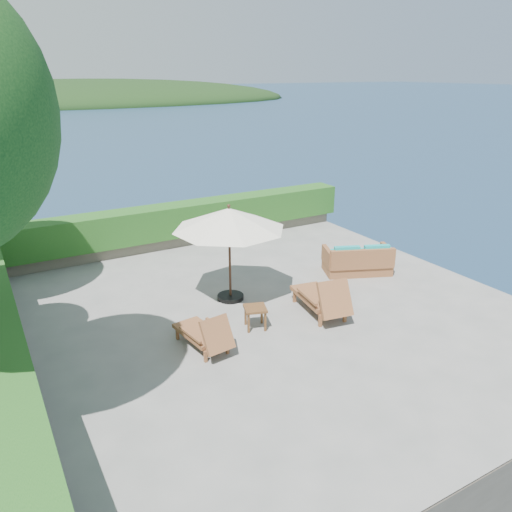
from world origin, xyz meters
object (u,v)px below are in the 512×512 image
lounge_right (323,298)px  side_table (255,311)px  patio_umbrella (229,220)px  wicker_loveseat (358,261)px  lounge_left (205,333)px

lounge_right → side_table: 1.70m
patio_umbrella → wicker_loveseat: (3.90, -0.27, -1.72)m
patio_umbrella → side_table: 2.32m
lounge_left → patio_umbrella: bearing=43.0°
wicker_loveseat → lounge_right: bearing=-124.3°
lounge_left → wicker_loveseat: wicker_loveseat is taller
lounge_left → wicker_loveseat: bearing=8.9°
patio_umbrella → side_table: size_ratio=5.46×
lounge_right → side_table: bearing=-178.5°
patio_umbrella → wicker_loveseat: 4.27m
patio_umbrella → lounge_right: size_ratio=1.73×
patio_umbrella → lounge_right: patio_umbrella is taller
side_table → wicker_loveseat: size_ratio=0.29×
lounge_left → side_table: (1.34, 0.27, 0.05)m
patio_umbrella → lounge_right: (1.47, -1.84, -1.63)m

